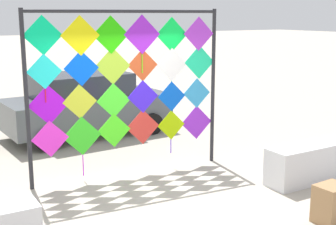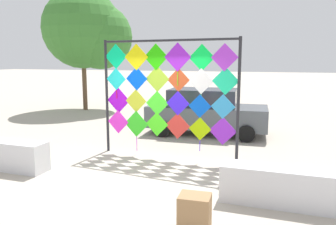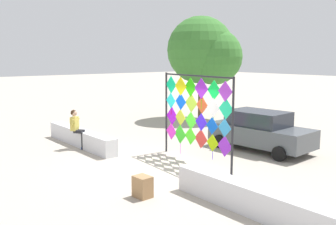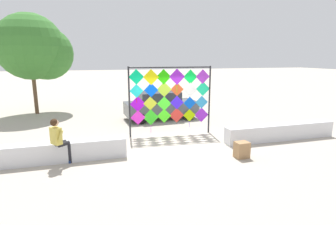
% 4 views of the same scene
% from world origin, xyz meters
% --- Properties ---
extents(ground, '(120.00, 120.00, 0.00)m').
position_xyz_m(ground, '(0.00, 0.00, 0.00)').
color(ground, '#ADA393').
extents(kite_display_rack, '(3.50, 0.35, 2.91)m').
position_xyz_m(kite_display_rack, '(0.23, 1.40, 1.73)').
color(kite_display_rack, '#232328').
rests_on(kite_display_rack, ground).
extents(parked_car, '(3.89, 2.02, 1.47)m').
position_xyz_m(parked_car, '(0.56, 4.39, 0.75)').
color(parked_car, '#4C5156').
rests_on(parked_car, ground).
extents(cardboard_box_large, '(0.47, 0.38, 0.54)m').
position_xyz_m(cardboard_box_large, '(1.76, -1.81, 0.27)').
color(cardboard_box_large, '#9E754C').
rests_on(cardboard_box_large, ground).
extents(tree_far_right, '(4.12, 3.70, 5.69)m').
position_xyz_m(tree_far_right, '(-5.85, 7.79, 3.70)').
color(tree_far_right, brown).
rests_on(tree_far_right, ground).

